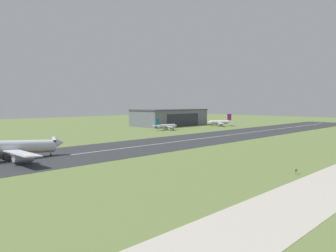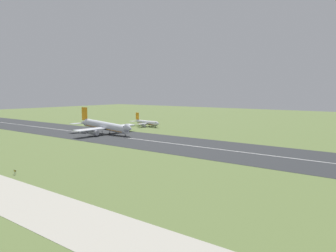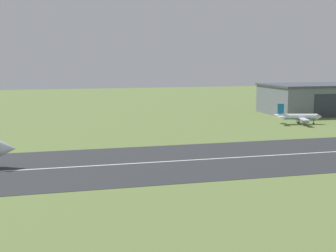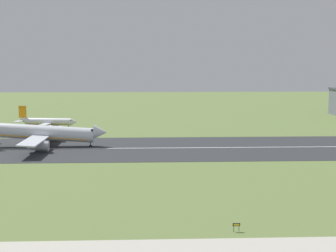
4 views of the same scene
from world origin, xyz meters
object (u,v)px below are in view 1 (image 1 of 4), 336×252
object	(u,v)px
airplane_landing	(4,148)
runway_sign	(296,171)
airplane_parked_east	(166,126)
airplane_parked_centre	(220,122)

from	to	relation	value
airplane_landing	runway_sign	distance (m)	94.19
airplane_landing	runway_sign	xyz separation A→B (m)	(49.59, -80.01, -3.56)
airplane_landing	airplane_parked_east	distance (m)	139.15
airplane_parked_centre	runway_sign	size ratio (longest dim) A/B	15.96
airplane_parked_centre	airplane_parked_east	xyz separation A→B (m)	(-61.36, 3.86, -0.23)
airplane_landing	runway_sign	world-z (taller)	airplane_landing
airplane_parked_east	runway_sign	xyz separation A→B (m)	(-80.19, -130.20, -1.96)
airplane_parked_east	airplane_parked_centre	bearing A→B (deg)	-3.60
runway_sign	airplane_parked_east	bearing A→B (deg)	58.37
runway_sign	airplane_parked_centre	bearing A→B (deg)	41.75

